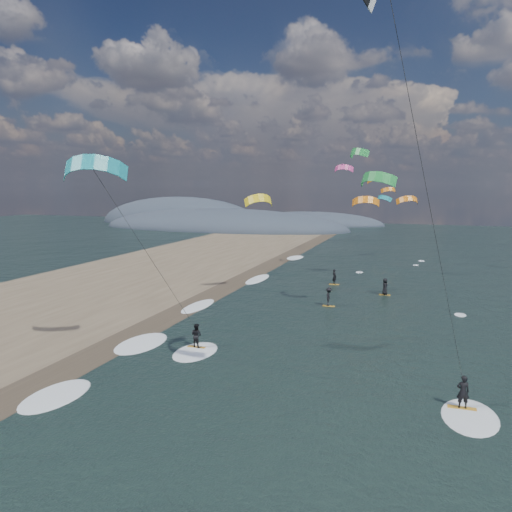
% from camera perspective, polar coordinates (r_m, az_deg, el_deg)
% --- Properties ---
extents(ground, '(260.00, 260.00, 0.00)m').
position_cam_1_polar(ground, '(19.52, -9.60, -26.15)').
color(ground, black).
rests_on(ground, ground).
extents(wet_sand_strip, '(3.00, 240.00, 0.00)m').
position_cam_1_polar(wet_sand_strip, '(33.10, -19.95, -11.66)').
color(wet_sand_strip, '#382D23').
rests_on(wet_sand_strip, ground).
extents(coastal_hills, '(80.00, 41.00, 15.00)m').
position_cam_1_polar(coastal_hills, '(133.30, -4.56, 3.48)').
color(coastal_hills, '#3D4756').
rests_on(coastal_hills, ground).
extents(kitesurfer_near_a, '(7.69, 9.39, 19.76)m').
position_cam_1_polar(kitesurfer_near_a, '(20.81, 16.58, 19.42)').
color(kitesurfer_near_a, gold).
rests_on(kitesurfer_near_a, ground).
extents(kitesurfer_near_b, '(7.04, 8.63, 13.27)m').
position_cam_1_polar(kitesurfer_near_b, '(30.34, -14.55, 3.13)').
color(kitesurfer_near_b, gold).
rests_on(kitesurfer_near_b, ground).
extents(far_kitesurfers, '(6.80, 10.92, 1.73)m').
position_cam_1_polar(far_kitesurfers, '(49.18, 10.46, -3.79)').
color(far_kitesurfers, gold).
rests_on(far_kitesurfers, ground).
extents(bg_kite_field, '(15.64, 63.16, 7.52)m').
position_cam_1_polar(bg_kite_field, '(73.67, 12.95, 7.96)').
color(bg_kite_field, green).
rests_on(bg_kite_field, ground).
extents(shoreline_surf, '(2.40, 79.40, 0.11)m').
position_cam_1_polar(shoreline_surf, '(36.06, -13.65, -9.74)').
color(shoreline_surf, white).
rests_on(shoreline_surf, ground).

